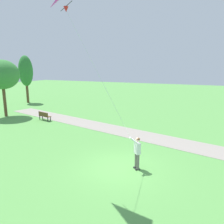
{
  "coord_description": "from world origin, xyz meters",
  "views": [
    {
      "loc": [
        -9.89,
        -4.23,
        5.31
      ],
      "look_at": [
        0.15,
        0.61,
        2.99
      ],
      "focal_mm": 34.8,
      "sensor_mm": 36.0,
      "label": 1
    }
  ],
  "objects": [
    {
      "name": "park_bench_near_walkway",
      "position": [
        6.32,
        11.15,
        0.51
      ],
      "size": [
        0.74,
        1.56,
        0.88
      ],
      "color": "brown",
      "rests_on": "ground"
    },
    {
      "name": "tree_treeline_left",
      "position": [
        13.87,
        21.37,
        4.67
      ],
      "size": [
        2.08,
        1.99,
        6.96
      ],
      "color": "brown",
      "rests_on": "ground"
    },
    {
      "name": "flying_kite",
      "position": [
        -1.8,
        1.4,
        7.96
      ],
      "size": [
        2.69,
        2.87,
        6.62
      ],
      "color": "#E02D9E"
    },
    {
      "name": "walkway_path",
      "position": [
        6.12,
        2.0,
        0.01
      ],
      "size": [
        8.85,
        31.82,
        0.02
      ],
      "primitive_type": "cube",
      "rotation": [
        0.0,
        0.0,
        -0.2
      ],
      "color": "gray",
      "rests_on": "ground"
    },
    {
      "name": "ground_plane",
      "position": [
        0.0,
        0.0,
        0.0
      ],
      "size": [
        120.0,
        120.0,
        0.0
      ],
      "primitive_type": "plane",
      "color": "#569947"
    },
    {
      "name": "person_kite_flyer",
      "position": [
        0.28,
        -0.77,
        1.05
      ],
      "size": [
        0.59,
        0.59,
        1.83
      ],
      "color": "#232328",
      "rests_on": "ground"
    },
    {
      "name": "tree_behind_path",
      "position": [
        5.99,
        16.35,
        4.49
      ],
      "size": [
        3.57,
        3.44,
        6.07
      ],
      "color": "brown",
      "rests_on": "ground"
    }
  ]
}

